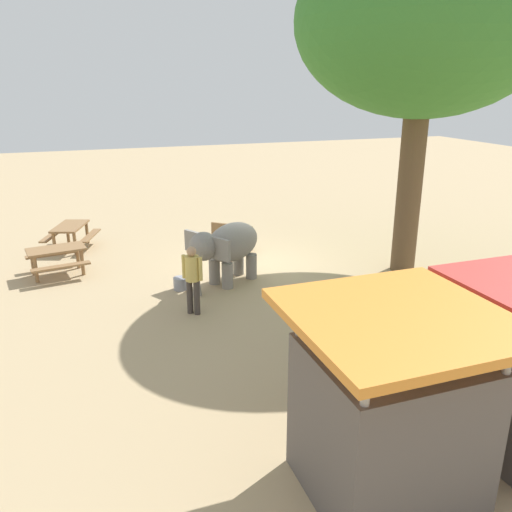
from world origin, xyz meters
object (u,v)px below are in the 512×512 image
at_px(wooden_bench, 233,236).
at_px(person_handler, 192,275).
at_px(shade_tree_main, 425,24).
at_px(feed_bucket, 180,283).
at_px(picnic_table_far, 70,231).
at_px(elephant, 227,246).
at_px(market_stall_orange, 389,414).
at_px(picnic_table_near, 57,255).

bearing_deg(wooden_bench, person_handler, -76.91).
height_order(shade_tree_main, feed_bucket, shade_tree_main).
bearing_deg(wooden_bench, picnic_table_far, -160.02).
xyz_separation_m(elephant, market_stall_orange, (0.16, 7.75, 0.12)).
bearing_deg(elephant, wooden_bench, -140.25).
distance_m(wooden_bench, picnic_table_near, 5.25).
bearing_deg(picnic_table_near, market_stall_orange, 102.80).
distance_m(elephant, feed_bucket, 1.52).
height_order(shade_tree_main, wooden_bench, shade_tree_main).
bearing_deg(picnic_table_far, person_handler, 42.36).
xyz_separation_m(picnic_table_near, market_stall_orange, (-4.06, 9.90, 0.55)).
distance_m(shade_tree_main, picnic_table_far, 11.80).
height_order(picnic_table_near, feed_bucket, picnic_table_near).
relative_size(picnic_table_far, market_stall_orange, 0.76).
bearing_deg(elephant, picnic_table_near, -56.65).
bearing_deg(person_handler, picnic_table_far, 63.62).
xyz_separation_m(wooden_bench, feed_bucket, (2.26, 2.69, -0.31)).
bearing_deg(feed_bucket, picnic_table_far, -60.60).
height_order(person_handler, feed_bucket, person_handler).
relative_size(person_handler, market_stall_orange, 0.64).
distance_m(person_handler, wooden_bench, 4.85).
height_order(elephant, person_handler, person_handler).
relative_size(wooden_bench, picnic_table_far, 0.69).
height_order(person_handler, market_stall_orange, market_stall_orange).
bearing_deg(picnic_table_near, person_handler, 118.84).
relative_size(picnic_table_near, feed_bucket, 4.79).
relative_size(person_handler, wooden_bench, 1.23).
xyz_separation_m(elephant, person_handler, (1.27, 1.58, -0.07)).
bearing_deg(market_stall_orange, wooden_bench, -96.38).
distance_m(person_handler, picnic_table_far, 6.65).
bearing_deg(wooden_bench, picnic_table_near, -133.09).
height_order(elephant, market_stall_orange, market_stall_orange).
xyz_separation_m(market_stall_orange, feed_bucket, (1.09, -7.73, -0.98)).
bearing_deg(shade_tree_main, feed_bucket, -5.72).
xyz_separation_m(picnic_table_far, market_stall_orange, (-3.67, 12.30, 0.55)).
relative_size(wooden_bench, feed_bucket, 3.66).
relative_size(shade_tree_main, picnic_table_near, 5.11).
xyz_separation_m(wooden_bench, picnic_table_near, (5.23, 0.52, 0.12)).
distance_m(elephant, shade_tree_main, 7.41).
height_order(picnic_table_far, feed_bucket, picnic_table_far).
xyz_separation_m(shade_tree_main, feed_bucket, (6.27, -0.63, -6.28)).
xyz_separation_m(elephant, wooden_bench, (-1.00, -2.67, -0.55)).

